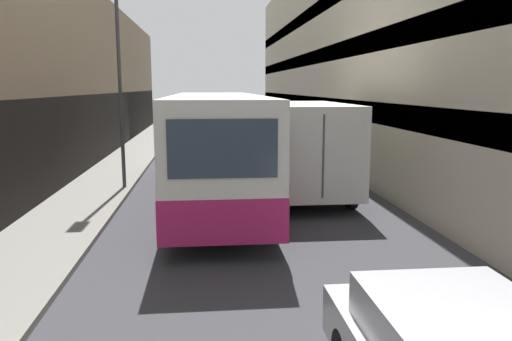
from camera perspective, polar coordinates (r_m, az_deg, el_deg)
name	(u,v)px	position (r m, az deg, el deg)	size (l,w,h in m)	color
ground_plane	(243,193)	(16.39, -1.45, -2.54)	(150.00, 150.00, 0.00)	#38383D
sidewalk_left	(93,194)	(16.73, -18.16, -2.55)	(2.26, 60.00, 0.13)	gray
building_left_shopfront	(11,83)	(17.02, -26.21, 8.95)	(2.40, 60.00, 7.80)	#847056
building_right_apartment	(411,32)	(17.39, 17.28, 14.89)	(2.40, 60.00, 10.41)	#B7AD93
bus	(216,145)	(15.15, -4.55, 2.91)	(2.55, 11.72, 3.19)	silver
box_truck	(299,145)	(16.14, 4.89, 2.92)	(2.47, 7.28, 2.94)	silver
panel_van	(203,130)	(28.65, -6.12, 4.68)	(1.87, 4.07, 1.83)	#BCBCC1
street_lamp	(117,18)	(17.09, -15.60, 16.44)	(0.36, 0.80, 8.08)	#38383D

